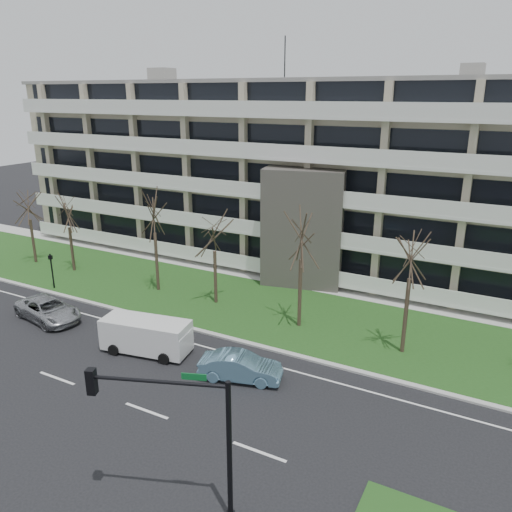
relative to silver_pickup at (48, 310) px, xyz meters
The scene contains 17 objects.
ground 13.12m from the silver_pickup, 21.39° to the right, with size 160.00×160.00×0.00m, color black.
grass_verge 14.72m from the silver_pickup, 33.99° to the left, with size 90.00×10.00×0.06m, color #1D4617.
curb 12.63m from the silver_pickup, 14.81° to the left, with size 90.00×0.35×0.12m, color #B2B2AD.
sidewalk 18.37m from the silver_pickup, 48.38° to the left, with size 90.00×2.00×0.08m, color #B2B2AD.
lane_edge_line 12.34m from the silver_pickup, ahead, with size 90.00×0.12×0.01m, color white.
apartment_building 24.86m from the silver_pickup, 59.32° to the left, with size 60.50×15.10×18.75m.
silver_pickup is the anchor object (origin of this frame).
blue_sedan 14.73m from the silver_pickup, ahead, with size 1.50×4.31×1.42m, color #77ADCE.
white_van 8.61m from the silver_pickup, ahead, with size 5.34×2.76×1.97m.
traffic_signal 19.72m from the silver_pickup, 26.96° to the right, with size 4.67×1.97×5.73m.
pedestrian_signal 5.83m from the silver_pickup, 135.82° to the left, with size 0.30×0.25×2.80m.
tree_0 13.79m from the silver_pickup, 144.32° to the left, with size 3.49×3.49×6.99m.
tree_1 10.62m from the silver_pickup, 127.70° to the left, with size 3.35×3.35×6.70m.
tree_2 9.82m from the silver_pickup, 67.44° to the left, with size 4.01×4.01×8.03m.
tree_3 12.10m from the silver_pickup, 42.35° to the left, with size 3.45×3.45×6.89m.
tree_4 17.36m from the silver_pickup, 24.70° to the left, with size 4.01×4.01×8.02m.
tree_5 23.21m from the silver_pickup, 16.90° to the left, with size 4.05×4.05×8.10m.
Camera 1 is at (13.97, -15.24, 14.26)m, focal length 35.00 mm.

